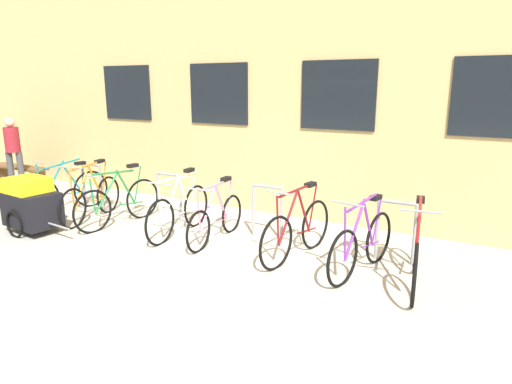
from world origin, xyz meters
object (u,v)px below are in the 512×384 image
(bicycle_orange, at_px, (91,198))
(bicycle_purple, at_px, (362,244))
(person_by_bench, at_px, (13,149))
(bicycle_maroon, at_px, (297,230))
(bicycle_white, at_px, (179,211))
(bicycle_red, at_px, (416,254))
(backpack, at_px, (11,191))
(bike_trailer, at_px, (31,204))
(wooden_bench, at_px, (19,171))
(bicycle_green, at_px, (119,202))
(bicycle_teal, at_px, (67,191))
(bicycle_pink, at_px, (216,218))

(bicycle_orange, height_order, bicycle_purple, bicycle_orange)
(bicycle_purple, distance_m, person_by_bench, 8.40)
(bicycle_maroon, bearing_deg, bicycle_white, -179.55)
(bicycle_red, xyz_separation_m, backpack, (-8.23, 0.06, -0.18))
(person_by_bench, bearing_deg, backpack, -40.05)
(bicycle_red, relative_size, bicycle_purple, 1.04)
(bicycle_red, distance_m, bicycle_purple, 0.68)
(bike_trailer, bearing_deg, wooden_bench, 149.25)
(bicycle_purple, height_order, wooden_bench, bicycle_purple)
(bicycle_red, xyz_separation_m, wooden_bench, (-9.62, 1.18, -0.06))
(bicycle_green, bearing_deg, bicycle_purple, 0.44)
(bicycle_green, distance_m, wooden_bench, 4.76)
(bicycle_white, bearing_deg, backpack, -179.31)
(bicycle_teal, relative_size, person_by_bench, 1.03)
(bike_trailer, bearing_deg, bicycle_green, 45.87)
(bicycle_teal, bearing_deg, bicycle_purple, -0.78)
(bicycle_maroon, distance_m, wooden_bench, 8.05)
(bicycle_purple, relative_size, bicycle_white, 0.96)
(wooden_bench, xyz_separation_m, backpack, (1.39, -1.13, -0.12))
(bicycle_pink, height_order, bicycle_white, bicycle_white)
(bike_trailer, distance_m, person_by_bench, 3.54)
(bicycle_pink, relative_size, bike_trailer, 1.14)
(wooden_bench, relative_size, backpack, 4.09)
(bicycle_orange, distance_m, bicycle_purple, 4.99)
(bicycle_red, xyz_separation_m, bicycle_orange, (-5.67, -0.01, -0.01))
(bicycle_maroon, xyz_separation_m, bike_trailer, (-4.34, -1.11, 0.07))
(bicycle_pink, distance_m, bicycle_purple, 2.35)
(bicycle_orange, height_order, wooden_bench, bicycle_orange)
(bicycle_teal, height_order, person_by_bench, person_by_bench)
(bicycle_pink, distance_m, bicycle_green, 1.97)
(bicycle_maroon, bearing_deg, backpack, -179.38)
(person_by_bench, bearing_deg, bicycle_teal, -13.52)
(bicycle_red, height_order, bicycle_green, bicycle_red)
(bicycle_red, bearing_deg, bicycle_green, 179.79)
(wooden_bench, bearing_deg, bicycle_teal, -18.79)
(bicycle_white, distance_m, person_by_bench, 5.36)
(bicycle_teal, relative_size, backpack, 3.97)
(wooden_bench, relative_size, person_by_bench, 1.06)
(bicycle_orange, relative_size, bicycle_purple, 1.01)
(bicycle_green, xyz_separation_m, backpack, (-3.22, 0.04, -0.18))
(bicycle_maroon, distance_m, bike_trailer, 4.48)
(bicycle_pink, bearing_deg, bicycle_purple, -2.33)
(bicycle_teal, height_order, backpack, bicycle_teal)
(bicycle_red, bearing_deg, bicycle_white, 178.26)
(bicycle_teal, relative_size, bicycle_orange, 1.02)
(bicycle_pink, xyz_separation_m, bicycle_white, (-0.71, -0.03, 0.03))
(bicycle_orange, bearing_deg, bicycle_purple, 0.70)
(bicycle_orange, distance_m, person_by_bench, 3.49)
(bicycle_purple, xyz_separation_m, person_by_bench, (-8.35, 0.68, 0.59))
(bicycle_green, relative_size, bicycle_white, 1.02)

